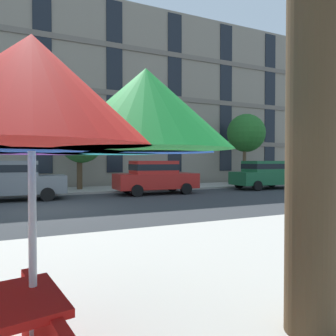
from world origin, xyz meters
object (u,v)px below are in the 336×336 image
Objects in this scene: sedan_red at (155,176)px; street_tree_right at (247,134)px; street_tree_middle at (83,139)px; patio_umbrella at (31,116)px; sedan_green at (265,174)px; sedan_gray at (12,179)px.

sedan_red is 0.84× the size of street_tree_right.
street_tree_middle is (-3.29, 3.00, 2.09)m from sedan_red.
sedan_red is 1.42× the size of patio_umbrella.
sedan_green is at bearing -106.94° from street_tree_right.
sedan_gray is 0.84× the size of street_tree_right.
street_tree_right is at bearing 47.16° from patio_umbrella.
sedan_green is at bearing 0.00° from sedan_red.
street_tree_right reaches higher than sedan_green.
street_tree_middle is at bearing 179.48° from street_tree_right.
patio_umbrella is at bearing -100.13° from street_tree_middle.
patio_umbrella is at bearing -136.92° from sedan_green.
patio_umbrella reaches higher than sedan_green.
street_tree_right is (8.37, 2.90, 2.82)m from sedan_red.
sedan_gray is 1.00× the size of sedan_red.
sedan_green is at bearing 43.08° from patio_umbrella.
sedan_gray is 6.85m from sedan_red.
sedan_red is 4.92m from street_tree_middle.
street_tree_middle is (-10.78, 3.00, 2.09)m from sedan_green.
sedan_red is (6.85, 0.00, 0.00)m from sedan_gray.
sedan_red is at bearing 180.00° from sedan_green.
street_tree_middle is 0.84× the size of street_tree_right.
street_tree_right is 21.34m from patio_umbrella.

